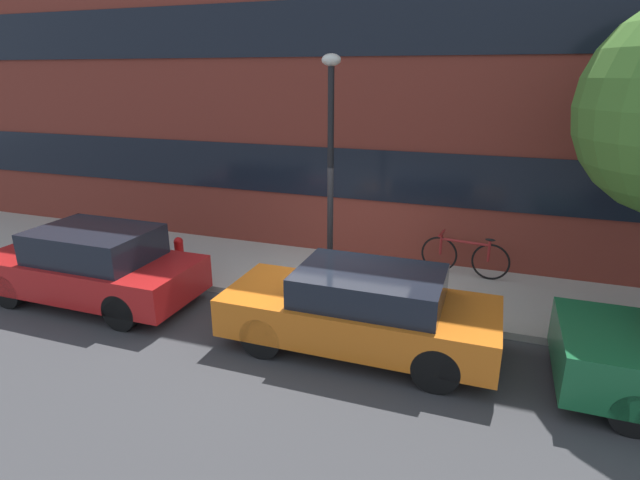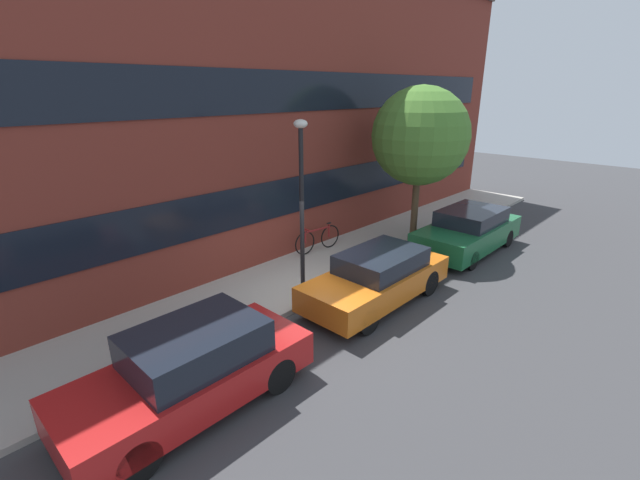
{
  "view_description": "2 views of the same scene",
  "coord_description": "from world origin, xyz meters",
  "px_view_note": "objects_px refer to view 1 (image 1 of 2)",
  "views": [
    {
      "loc": [
        2.55,
        -7.71,
        4.07
      ],
      "look_at": [
        -0.24,
        0.16,
        1.27
      ],
      "focal_mm": 28.0,
      "sensor_mm": 36.0,
      "label": 1
    },
    {
      "loc": [
        -7.06,
        -6.61,
        5.03
      ],
      "look_at": [
        0.25,
        0.34,
        1.44
      ],
      "focal_mm": 24.0,
      "sensor_mm": 36.0,
      "label": 2
    }
  ],
  "objects_px": {
    "parked_car_orange": "(361,309)",
    "bicycle": "(464,256)",
    "parked_car_red": "(93,266)",
    "fire_hydrant": "(179,254)",
    "lamp_post": "(331,152)"
  },
  "relations": [
    {
      "from": "parked_car_orange",
      "to": "bicycle",
      "type": "distance_m",
      "value": 3.53
    },
    {
      "from": "parked_car_red",
      "to": "fire_hydrant",
      "type": "height_order",
      "value": "parked_car_red"
    },
    {
      "from": "parked_car_red",
      "to": "parked_car_orange",
      "type": "distance_m",
      "value": 5.1
    },
    {
      "from": "parked_car_orange",
      "to": "bicycle",
      "type": "height_order",
      "value": "parked_car_orange"
    },
    {
      "from": "fire_hydrant",
      "to": "lamp_post",
      "type": "relative_size",
      "value": 0.17
    },
    {
      "from": "parked_car_red",
      "to": "parked_car_orange",
      "type": "xyz_separation_m",
      "value": [
        5.1,
        -0.0,
        -0.04
      ]
    },
    {
      "from": "parked_car_red",
      "to": "lamp_post",
      "type": "distance_m",
      "value": 4.84
    },
    {
      "from": "fire_hydrant",
      "to": "bicycle",
      "type": "relative_size",
      "value": 0.41
    },
    {
      "from": "bicycle",
      "to": "fire_hydrant",
      "type": "bearing_deg",
      "value": 23.81
    },
    {
      "from": "lamp_post",
      "to": "parked_car_red",
      "type": "bearing_deg",
      "value": -158.8
    },
    {
      "from": "bicycle",
      "to": "lamp_post",
      "type": "bearing_deg",
      "value": 43.23
    },
    {
      "from": "parked_car_orange",
      "to": "bicycle",
      "type": "xyz_separation_m",
      "value": [
        1.29,
        3.28,
        -0.11
      ]
    },
    {
      "from": "fire_hydrant",
      "to": "parked_car_red",
      "type": "bearing_deg",
      "value": -115.89
    },
    {
      "from": "bicycle",
      "to": "lamp_post",
      "type": "distance_m",
      "value": 3.64
    },
    {
      "from": "bicycle",
      "to": "parked_car_orange",
      "type": "bearing_deg",
      "value": 75.47
    }
  ]
}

